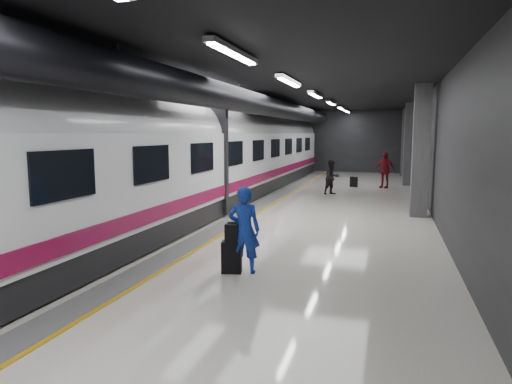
% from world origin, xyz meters
% --- Properties ---
extents(ground, '(40.00, 40.00, 0.00)m').
position_xyz_m(ground, '(0.00, 0.00, 0.00)').
color(ground, silver).
rests_on(ground, ground).
extents(platform_hall, '(10.02, 40.02, 4.51)m').
position_xyz_m(platform_hall, '(-0.29, 0.96, 3.54)').
color(platform_hall, black).
rests_on(platform_hall, ground).
extents(train, '(3.05, 38.00, 4.05)m').
position_xyz_m(train, '(-3.25, -0.00, 2.07)').
color(train, black).
rests_on(train, ground).
extents(traveler_main, '(0.70, 0.50, 1.80)m').
position_xyz_m(traveler_main, '(0.73, -5.82, 0.90)').
color(traveler_main, blue).
rests_on(traveler_main, ground).
extents(suitcase_main, '(0.45, 0.34, 0.66)m').
position_xyz_m(suitcase_main, '(0.49, -5.90, 0.33)').
color(suitcase_main, black).
rests_on(suitcase_main, ground).
extents(shoulder_bag, '(0.28, 0.17, 0.36)m').
position_xyz_m(shoulder_bag, '(0.51, -5.94, 0.84)').
color(shoulder_bag, black).
rests_on(shoulder_bag, suitcase_main).
extents(traveler_far_a, '(0.98, 0.98, 1.61)m').
position_xyz_m(traveler_far_a, '(0.98, 6.89, 0.81)').
color(traveler_far_a, black).
rests_on(traveler_far_a, ground).
extents(traveler_far_b, '(1.20, 0.86, 1.88)m').
position_xyz_m(traveler_far_b, '(3.31, 10.31, 0.94)').
color(traveler_far_b, maroon).
rests_on(traveler_far_b, ground).
extents(suitcase_far, '(0.42, 0.34, 0.54)m').
position_xyz_m(suitcase_far, '(1.74, 10.35, 0.27)').
color(suitcase_far, black).
rests_on(suitcase_far, ground).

